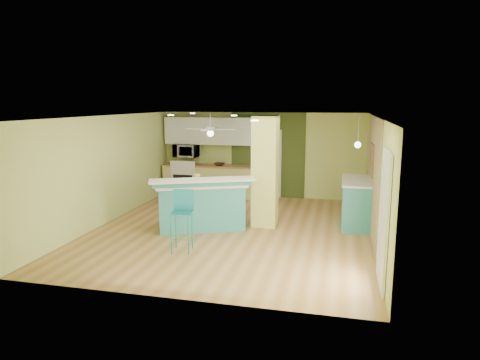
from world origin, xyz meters
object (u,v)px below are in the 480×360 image
peninsula (201,204)px  fruit_bowl (219,164)px  side_counter (357,202)px  canister (197,178)px  bar_stool (182,210)px

peninsula → fruit_bowl: 3.26m
peninsula → side_counter: bearing=-6.5°
fruit_bowl → canister: canister is taller
bar_stool → canister: size_ratio=6.31×
peninsula → canister: canister is taller
canister → fruit_bowl: bearing=97.1°
peninsula → fruit_bowl: size_ratio=7.44×
side_counter → fruit_bowl: bearing=151.3°
bar_stool → side_counter: 4.16m
peninsula → side_counter: size_ratio=1.47×
fruit_bowl → bar_stool: bearing=-82.6°
canister → peninsula: bearing=-9.4°
bar_stool → canister: bearing=90.8°
canister → bar_stool: bearing=-81.9°
bar_stool → peninsula: bearing=87.5°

